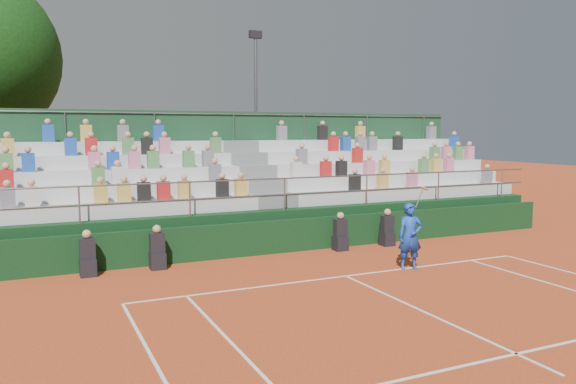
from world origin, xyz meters
name	(u,v)px	position (x,y,z in m)	size (l,w,h in m)	color
ground	(346,276)	(0.00, 0.00, 0.00)	(90.00, 90.00, 0.00)	#C04820
courtside_wall	(292,235)	(0.00, 3.20, 0.50)	(20.00, 0.15, 1.00)	black
line_officials	(255,243)	(-1.38, 2.75, 0.48)	(9.48, 0.40, 1.19)	black
grandstand	(253,204)	(-0.02, 6.44, 1.08)	(20.00, 5.20, 4.40)	black
tennis_player	(410,236)	(1.92, -0.07, 0.89)	(0.91, 0.62, 2.22)	#1843BA
floodlight_mast	(256,106)	(2.80, 13.24, 4.85)	(0.60, 0.25, 8.35)	gray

